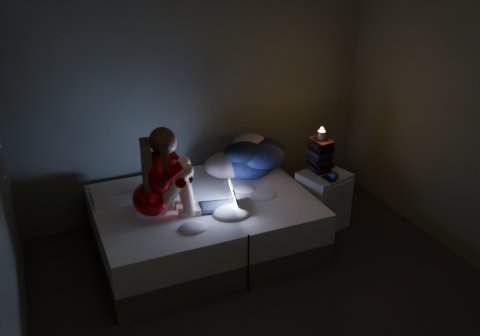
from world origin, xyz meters
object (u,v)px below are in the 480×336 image
bed (204,224)px  laptop (218,196)px  phone (325,179)px  nightstand (323,200)px  candle (321,134)px  woman (150,174)px

bed → laptop: bearing=-70.4°
bed → laptop: size_ratio=5.68×
laptop → phone: bearing=13.8°
phone → nightstand: bearing=68.7°
bed → candle: bearing=0.8°
woman → bed: bearing=20.2°
woman → phone: bearing=5.2°
bed → phone: (1.13, -0.18, 0.31)m
phone → candle: bearing=85.0°
laptop → phone: size_ratio=2.33×
phone → laptop: bearing=-169.5°
candle → phone: 0.41m
nightstand → candle: candle is taller
bed → candle: 1.37m
laptop → phone: (1.07, 0.01, -0.06)m
candle → bed: bearing=-179.2°
candle → nightstand: bearing=-81.6°
woman → candle: (1.66, 0.12, 0.04)m
nightstand → phone: size_ratio=4.02×
candle → phone: (-0.05, -0.19, -0.36)m
nightstand → candle: size_ratio=7.04×
phone → woman: bearing=-172.7°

